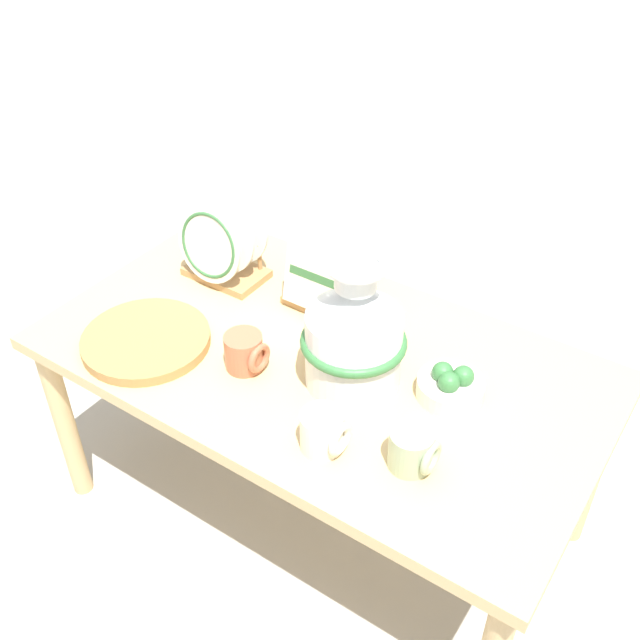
{
  "coord_description": "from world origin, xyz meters",
  "views": [
    {
      "loc": [
        0.78,
        -1.15,
        1.78
      ],
      "look_at": [
        0.0,
        0.0,
        0.7
      ],
      "focal_mm": 42.0,
      "sensor_mm": 36.0,
      "label": 1
    }
  ],
  "objects": [
    {
      "name": "fruit_bowl",
      "position": [
        0.32,
        0.05,
        0.63
      ],
      "size": [
        0.15,
        0.15,
        0.08
      ],
      "color": "silver",
      "rests_on": "display_table"
    },
    {
      "name": "mug_terracotta_glaze",
      "position": [
        -0.12,
        -0.13,
        0.64
      ],
      "size": [
        0.1,
        0.09,
        0.09
      ],
      "color": "#B76647",
      "rests_on": "display_table"
    },
    {
      "name": "ground_plane",
      "position": [
        0.0,
        0.0,
        0.0
      ],
      "size": [
        14.0,
        14.0,
        0.0
      ],
      "primitive_type": "plane",
      "color": "#B2ADA3"
    },
    {
      "name": "dish_rack_square_plates",
      "position": [
        -0.1,
        0.19,
        0.67
      ],
      "size": [
        0.22,
        0.16,
        0.21
      ],
      "color": "tan",
      "rests_on": "display_table"
    },
    {
      "name": "dish_rack_round_plates",
      "position": [
        -0.41,
        0.13,
        0.68
      ],
      "size": [
        0.22,
        0.16,
        0.24
      ],
      "color": "tan",
      "rests_on": "display_table"
    },
    {
      "name": "ceramic_vase",
      "position": [
        0.11,
        -0.03,
        0.73
      ],
      "size": [
        0.24,
        0.24,
        0.33
      ],
      "color": "silver",
      "rests_on": "display_table"
    },
    {
      "name": "mug_cream_glaze",
      "position": [
        0.17,
        -0.24,
        0.64
      ],
      "size": [
        0.1,
        0.09,
        0.09
      ],
      "color": "silver",
      "rests_on": "display_table"
    },
    {
      "name": "wicker_charger_stack",
      "position": [
        -0.38,
        -0.21,
        0.61
      ],
      "size": [
        0.32,
        0.32,
        0.03
      ],
      "color": "#AD7F47",
      "rests_on": "display_table"
    },
    {
      "name": "display_table",
      "position": [
        0.0,
        0.0,
        0.53
      ],
      "size": [
        1.37,
        0.76,
        0.59
      ],
      "color": "tan",
      "rests_on": "ground_plane"
    },
    {
      "name": "mug_sage_glaze",
      "position": [
        0.35,
        -0.18,
        0.64
      ],
      "size": [
        0.1,
        0.09,
        0.09
      ],
      "color": "#9EB28E",
      "rests_on": "display_table"
    }
  ]
}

